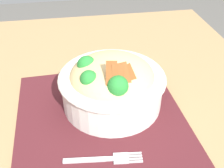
% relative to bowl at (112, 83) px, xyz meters
% --- Properties ---
extents(table, '(1.16, 0.88, 0.78)m').
position_rel_bowl_xyz_m(table, '(0.09, -0.05, -0.13)').
color(table, '#99754C').
rests_on(table, ground_plane).
extents(placemat, '(0.40, 0.35, 0.00)m').
position_rel_bowl_xyz_m(placemat, '(0.06, -0.03, -0.05)').
color(placemat, '#47191E').
rests_on(placemat, table).
extents(bowl, '(0.22, 0.22, 0.13)m').
position_rel_bowl_xyz_m(bowl, '(0.00, 0.00, 0.00)').
color(bowl, silver).
rests_on(bowl, placemat).
extents(fork, '(0.03, 0.14, 0.00)m').
position_rel_bowl_xyz_m(fork, '(0.15, -0.03, -0.05)').
color(fork, '#B5B5B5').
rests_on(fork, placemat).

